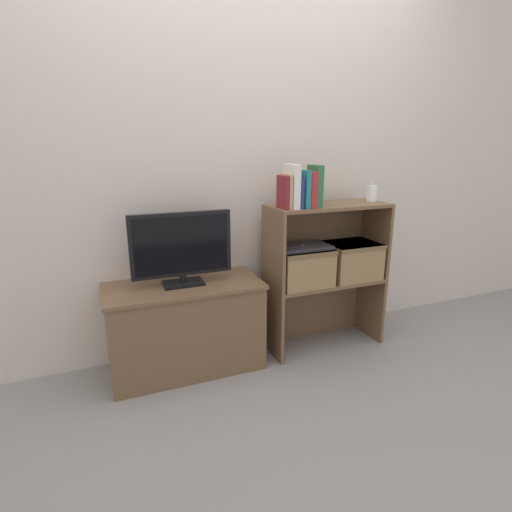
# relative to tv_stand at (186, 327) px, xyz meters

# --- Properties ---
(ground_plane) EXTENTS (16.00, 16.00, 0.00)m
(ground_plane) POSITION_rel_tv_stand_xyz_m (0.42, -0.20, -0.26)
(ground_plane) COLOR gray
(wall_back) EXTENTS (10.00, 0.05, 2.40)m
(wall_back) POSITION_rel_tv_stand_xyz_m (0.42, 0.23, 0.94)
(wall_back) COLOR beige
(wall_back) RESTS_ON ground_plane
(tv_stand) EXTENTS (0.87, 0.41, 0.52)m
(tv_stand) POSITION_rel_tv_stand_xyz_m (0.00, 0.00, 0.00)
(tv_stand) COLOR brown
(tv_stand) RESTS_ON ground_plane
(tv) EXTENTS (0.55, 0.14, 0.41)m
(tv) POSITION_rel_tv_stand_xyz_m (0.00, -0.00, 0.47)
(tv) COLOR black
(tv) RESTS_ON tv_stand
(bookshelf_lower_tier) EXTENTS (0.75, 0.31, 0.44)m
(bookshelf_lower_tier) POSITION_rel_tv_stand_xyz_m (0.89, 0.01, 0.02)
(bookshelf_lower_tier) COLOR brown
(bookshelf_lower_tier) RESTS_ON ground_plane
(bookshelf_upper_tier) EXTENTS (0.75, 0.31, 0.48)m
(bookshelf_upper_tier) POSITION_rel_tv_stand_xyz_m (0.89, 0.02, 0.48)
(bookshelf_upper_tier) COLOR brown
(bookshelf_upper_tier) RESTS_ON bookshelf_lower_tier
(book_maroon) EXTENTS (0.02, 0.12, 0.18)m
(book_maroon) POSITION_rel_tv_stand_xyz_m (0.56, -0.09, 0.76)
(book_maroon) COLOR maroon
(book_maroon) RESTS_ON bookshelf_upper_tier
(book_tan) EXTENTS (0.02, 0.13, 0.19)m
(book_tan) POSITION_rel_tv_stand_xyz_m (0.58, -0.09, 0.76)
(book_tan) COLOR tan
(book_tan) RESTS_ON bookshelf_upper_tier
(book_ivory) EXTENTS (0.04, 0.15, 0.24)m
(book_ivory) POSITION_rel_tv_stand_xyz_m (0.61, -0.09, 0.79)
(book_ivory) COLOR silver
(book_ivory) RESTS_ON bookshelf_upper_tier
(book_navy) EXTENTS (0.02, 0.13, 0.17)m
(book_navy) POSITION_rel_tv_stand_xyz_m (0.65, -0.09, 0.75)
(book_navy) COLOR navy
(book_navy) RESTS_ON bookshelf_upper_tier
(book_teal) EXTENTS (0.03, 0.15, 0.21)m
(book_teal) POSITION_rel_tv_stand_xyz_m (0.68, -0.09, 0.77)
(book_teal) COLOR #1E7075
(book_teal) RESTS_ON bookshelf_upper_tier
(book_crimson) EXTENTS (0.04, 0.14, 0.20)m
(book_crimson) POSITION_rel_tv_stand_xyz_m (0.72, -0.09, 0.77)
(book_crimson) COLOR #B22328
(book_crimson) RESTS_ON bookshelf_upper_tier
(book_forest) EXTENTS (0.04, 0.13, 0.24)m
(book_forest) POSITION_rel_tv_stand_xyz_m (0.76, -0.09, 0.78)
(book_forest) COLOR #286638
(book_forest) RESTS_ON bookshelf_upper_tier
(baby_monitor) EXTENTS (0.05, 0.04, 0.13)m
(baby_monitor) POSITION_rel_tv_stand_xyz_m (1.21, -0.04, 0.72)
(baby_monitor) COLOR white
(baby_monitor) RESTS_ON bookshelf_upper_tier
(storage_basket_left) EXTENTS (0.33, 0.28, 0.23)m
(storage_basket_left) POSITION_rel_tv_stand_xyz_m (0.72, -0.06, 0.31)
(storage_basket_left) COLOR #937047
(storage_basket_left) RESTS_ON bookshelf_lower_tier
(storage_basket_right) EXTENTS (0.33, 0.28, 0.23)m
(storage_basket_right) POSITION_rel_tv_stand_xyz_m (1.07, -0.06, 0.31)
(storage_basket_right) COLOR #937047
(storage_basket_right) RESTS_ON bookshelf_lower_tier
(laptop) EXTENTS (0.32, 0.21, 0.02)m
(laptop) POSITION_rel_tv_stand_xyz_m (0.72, -0.06, 0.42)
(laptop) COLOR #2D2D33
(laptop) RESTS_ON storage_basket_left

